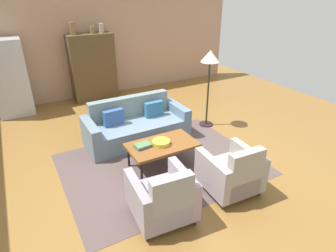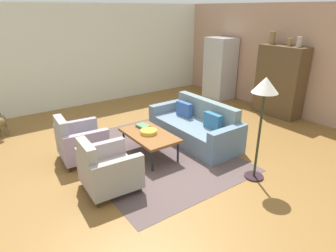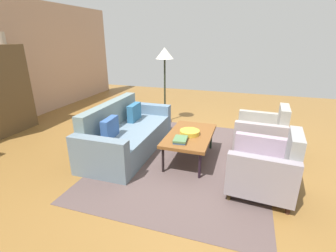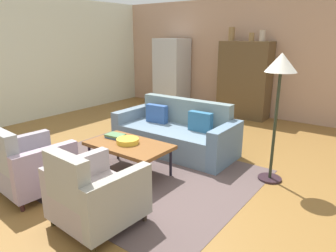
{
  "view_description": "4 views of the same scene",
  "coord_description": "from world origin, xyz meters",
  "px_view_note": "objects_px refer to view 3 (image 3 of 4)",
  "views": [
    {
      "loc": [
        -2.38,
        -3.83,
        2.92
      ],
      "look_at": [
        -0.19,
        0.08,
        0.73
      ],
      "focal_mm": 30.6,
      "sensor_mm": 36.0,
      "label": 1
    },
    {
      "loc": [
        3.96,
        -2.65,
        2.66
      ],
      "look_at": [
        -0.2,
        0.32,
        0.59
      ],
      "focal_mm": 31.12,
      "sensor_mm": 36.0,
      "label": 2
    },
    {
      "loc": [
        -3.96,
        -0.8,
        1.95
      ],
      "look_at": [
        -0.52,
        0.32,
        0.61
      ],
      "focal_mm": 26.07,
      "sensor_mm": 36.0,
      "label": 3
    },
    {
      "loc": [
        2.54,
        -2.95,
        1.92
      ],
      "look_at": [
        -0.11,
        0.61,
        0.61
      ],
      "focal_mm": 32.85,
      "sensor_mm": 36.0,
      "label": 4
    }
  ],
  "objects_px": {
    "book_stack": "(180,140)",
    "floor_lamp": "(165,60)",
    "armchair_left": "(267,169)",
    "fruit_bowl": "(190,132)",
    "vase_small": "(2,38)",
    "coffee_table": "(190,136)",
    "couch": "(125,135)",
    "armchair_right": "(264,135)"
  },
  "relations": [
    {
      "from": "couch",
      "to": "book_stack",
      "type": "height_order",
      "value": "couch"
    },
    {
      "from": "book_stack",
      "to": "floor_lamp",
      "type": "relative_size",
      "value": 0.17
    },
    {
      "from": "book_stack",
      "to": "floor_lamp",
      "type": "xyz_separation_m",
      "value": [
        2.04,
        0.94,
        0.96
      ]
    },
    {
      "from": "fruit_bowl",
      "to": "armchair_left",
      "type": "bearing_deg",
      "value": -116.65
    },
    {
      "from": "coffee_table",
      "to": "armchair_left",
      "type": "height_order",
      "value": "armchair_left"
    },
    {
      "from": "armchair_right",
      "to": "fruit_bowl",
      "type": "height_order",
      "value": "armchair_right"
    },
    {
      "from": "book_stack",
      "to": "vase_small",
      "type": "bearing_deg",
      "value": 80.44
    },
    {
      "from": "fruit_bowl",
      "to": "vase_small",
      "type": "bearing_deg",
      "value": 85.08
    },
    {
      "from": "armchair_right",
      "to": "coffee_table",
      "type": "bearing_deg",
      "value": 120.25
    },
    {
      "from": "armchair_left",
      "to": "vase_small",
      "type": "xyz_separation_m",
      "value": [
        0.93,
        5.18,
        1.58
      ]
    },
    {
      "from": "armchair_left",
      "to": "vase_small",
      "type": "height_order",
      "value": "vase_small"
    },
    {
      "from": "armchair_right",
      "to": "book_stack",
      "type": "relative_size",
      "value": 3.09
    },
    {
      "from": "armchair_left",
      "to": "floor_lamp",
      "type": "xyz_separation_m",
      "value": [
        2.31,
        2.18,
        1.1
      ]
    },
    {
      "from": "coffee_table",
      "to": "fruit_bowl",
      "type": "xyz_separation_m",
      "value": [
        -0.02,
        0.0,
        0.07
      ]
    },
    {
      "from": "book_stack",
      "to": "couch",
      "type": "bearing_deg",
      "value": 73.15
    },
    {
      "from": "armchair_right",
      "to": "floor_lamp",
      "type": "relative_size",
      "value": 0.51
    },
    {
      "from": "book_stack",
      "to": "floor_lamp",
      "type": "distance_m",
      "value": 2.45
    },
    {
      "from": "couch",
      "to": "coffee_table",
      "type": "bearing_deg",
      "value": 89.69
    },
    {
      "from": "armchair_right",
      "to": "book_stack",
      "type": "height_order",
      "value": "armchair_right"
    },
    {
      "from": "couch",
      "to": "coffee_table",
      "type": "distance_m",
      "value": 1.19
    },
    {
      "from": "armchair_right",
      "to": "floor_lamp",
      "type": "bearing_deg",
      "value": 66.21
    },
    {
      "from": "coffee_table",
      "to": "floor_lamp",
      "type": "bearing_deg",
      "value": 30.66
    },
    {
      "from": "armchair_right",
      "to": "book_stack",
      "type": "bearing_deg",
      "value": 130.39
    },
    {
      "from": "armchair_left",
      "to": "floor_lamp",
      "type": "relative_size",
      "value": 0.51
    },
    {
      "from": "coffee_table",
      "to": "floor_lamp",
      "type": "distance_m",
      "value": 2.23
    },
    {
      "from": "armchair_right",
      "to": "book_stack",
      "type": "xyz_separation_m",
      "value": [
        -0.94,
        1.23,
        0.14
      ]
    },
    {
      "from": "armchair_right",
      "to": "vase_small",
      "type": "xyz_separation_m",
      "value": [
        -0.27,
        5.18,
        1.58
      ]
    },
    {
      "from": "fruit_bowl",
      "to": "couch",
      "type": "bearing_deg",
      "value": 89.05
    },
    {
      "from": "couch",
      "to": "floor_lamp",
      "type": "xyz_separation_m",
      "value": [
        1.7,
        -0.18,
        1.16
      ]
    },
    {
      "from": "armchair_left",
      "to": "book_stack",
      "type": "distance_m",
      "value": 1.27
    },
    {
      "from": "couch",
      "to": "book_stack",
      "type": "distance_m",
      "value": 1.19
    },
    {
      "from": "couch",
      "to": "armchair_left",
      "type": "xyz_separation_m",
      "value": [
        -0.6,
        -2.35,
        0.06
      ]
    },
    {
      "from": "coffee_table",
      "to": "book_stack",
      "type": "distance_m",
      "value": 0.35
    },
    {
      "from": "couch",
      "to": "armchair_left",
      "type": "bearing_deg",
      "value": 75.25
    },
    {
      "from": "couch",
      "to": "coffee_table",
      "type": "relative_size",
      "value": 1.75
    },
    {
      "from": "vase_small",
      "to": "fruit_bowl",
      "type": "bearing_deg",
      "value": -94.92
    },
    {
      "from": "armchair_left",
      "to": "fruit_bowl",
      "type": "bearing_deg",
      "value": 67.89
    },
    {
      "from": "armchair_left",
      "to": "couch",
      "type": "bearing_deg",
      "value": 80.12
    },
    {
      "from": "armchair_left",
      "to": "fruit_bowl",
      "type": "relative_size",
      "value": 2.76
    },
    {
      "from": "armchair_left",
      "to": "book_stack",
      "type": "relative_size",
      "value": 3.09
    },
    {
      "from": "coffee_table",
      "to": "armchair_left",
      "type": "xyz_separation_m",
      "value": [
        -0.61,
        -1.17,
        -0.07
      ]
    },
    {
      "from": "armchair_right",
      "to": "vase_small",
      "type": "relative_size",
      "value": 3.69
    }
  ]
}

